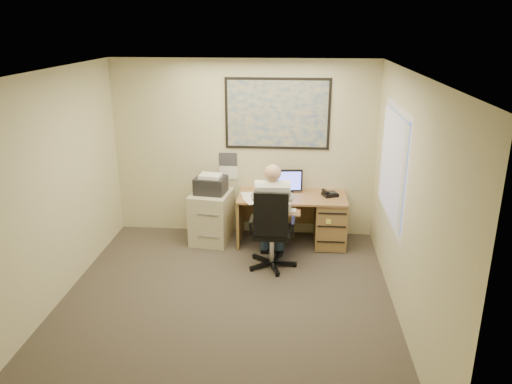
# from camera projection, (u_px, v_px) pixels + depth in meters

# --- Properties ---
(room_shell) EXTENTS (4.00, 4.50, 2.70)m
(room_shell) POSITION_uv_depth(u_px,v_px,m) (223.00, 199.00, 5.48)
(room_shell) COLOR #3D362F
(room_shell) RESTS_ON ground
(desk) EXTENTS (1.60, 0.97, 1.10)m
(desk) POSITION_uv_depth(u_px,v_px,m) (314.00, 215.00, 7.49)
(desk) COLOR #9E7043
(desk) RESTS_ON ground
(world_map) EXTENTS (1.56, 0.03, 1.06)m
(world_map) POSITION_uv_depth(u_px,v_px,m) (277.00, 114.00, 7.37)
(world_map) COLOR #1E4C93
(world_map) RESTS_ON room_shell
(wall_calendar) EXTENTS (0.28, 0.01, 0.42)m
(wall_calendar) POSITION_uv_depth(u_px,v_px,m) (228.00, 166.00, 7.70)
(wall_calendar) COLOR white
(wall_calendar) RESTS_ON room_shell
(window_blinds) EXTENTS (0.06, 1.40, 1.30)m
(window_blinds) POSITION_uv_depth(u_px,v_px,m) (393.00, 165.00, 6.03)
(window_blinds) COLOR beige
(window_blinds) RESTS_ON room_shell
(filing_cabinet) EXTENTS (0.64, 0.73, 1.07)m
(filing_cabinet) POSITION_uv_depth(u_px,v_px,m) (212.00, 212.00, 7.55)
(filing_cabinet) COLOR beige
(filing_cabinet) RESTS_ON ground
(office_chair) EXTENTS (0.70, 0.70, 1.15)m
(office_chair) POSITION_uv_depth(u_px,v_px,m) (272.00, 245.00, 6.73)
(office_chair) COLOR black
(office_chair) RESTS_ON ground
(person) EXTENTS (0.63, 0.88, 1.44)m
(person) POSITION_uv_depth(u_px,v_px,m) (272.00, 216.00, 6.69)
(person) COLOR silver
(person) RESTS_ON office_chair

